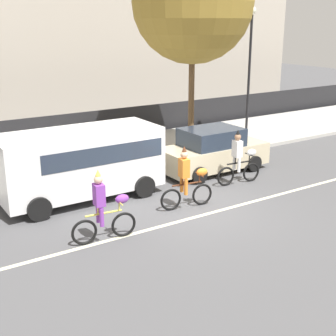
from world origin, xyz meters
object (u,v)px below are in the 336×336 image
Objects in this scene: parade_cyclist_purple at (104,210)px; street_lamp_post at (250,52)px; parked_van_white at (82,159)px; parade_cyclist_zebra at (240,160)px; parade_cyclist_orange at (187,181)px; parked_car_beige at (213,151)px.

street_lamp_post reaches higher than parade_cyclist_purple.
street_lamp_post is (10.01, 3.52, 2.71)m from parked_van_white.
parade_cyclist_zebra is 5.30m from parked_van_white.
parade_cyclist_zebra is 7.84m from street_lamp_post.
parade_cyclist_orange is 1.00× the size of parade_cyclist_zebra.
street_lamp_post is at bearing 36.00° from parked_car_beige.
street_lamp_post is (5.00, 5.16, 3.15)m from parade_cyclist_zebra.
parade_cyclist_orange is 0.33× the size of street_lamp_post.
parked_car_beige is (0.09, 1.60, -0.06)m from parade_cyclist_zebra.
parked_van_white is 5.14m from parked_car_beige.
parked_car_beige is 6.85m from street_lamp_post.
parade_cyclist_orange is 0.47× the size of parked_car_beige.
parade_cyclist_orange is 0.38× the size of parked_van_white.
parked_car_beige is at bearing 27.74° from parade_cyclist_purple.
parade_cyclist_zebra is 0.47× the size of parked_car_beige.
parade_cyclist_purple is 1.00× the size of parade_cyclist_zebra.
parked_car_beige is at bearing -0.49° from parked_van_white.
parade_cyclist_purple is at bearing -148.32° from street_lamp_post.
parked_van_white reaches higher than parked_car_beige.
street_lamp_post is at bearing 31.68° from parade_cyclist_purple.
parade_cyclist_purple and parade_cyclist_orange have the same top height.
parade_cyclist_zebra reaches higher than parked_car_beige.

